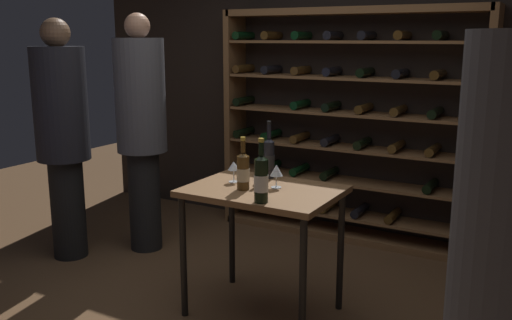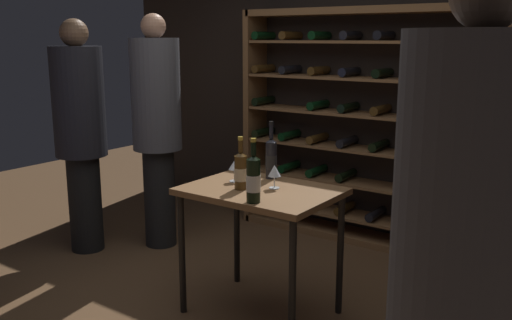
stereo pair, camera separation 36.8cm
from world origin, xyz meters
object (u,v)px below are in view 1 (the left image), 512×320
at_px(person_bystander_dark_jacket, 141,122).
at_px(wine_glass_stemmed_left, 234,167).
at_px(wine_crate, 512,301).
at_px(wine_bottle_green_slim, 243,171).
at_px(wine_bottle_red_label, 269,158).
at_px(wine_rack, 347,126).
at_px(wine_glass_stemmed_right, 276,171).
at_px(person_bystander_red_print, 62,129).
at_px(tasting_table, 263,204).
at_px(wine_bottle_black_capsule, 261,179).

bearing_deg(person_bystander_dark_jacket, wine_glass_stemmed_left, -96.27).
relative_size(wine_crate, wine_glass_stemmed_left, 3.38).
bearing_deg(wine_crate, wine_bottle_green_slim, -154.84).
bearing_deg(wine_bottle_red_label, wine_rack, 88.46).
bearing_deg(person_bystander_dark_jacket, wine_glass_stemmed_right, -91.68).
bearing_deg(person_bystander_red_print, tasting_table, 168.11).
xyz_separation_m(tasting_table, person_bystander_dark_jacket, (-1.45, 0.53, 0.35)).
bearing_deg(wine_rack, person_bystander_dark_jacket, -141.27).
bearing_deg(wine_rack, wine_bottle_black_capsule, -84.05).
distance_m(tasting_table, wine_glass_stemmed_left, 0.32).
bearing_deg(person_bystander_dark_jacket, wine_rack, -35.49).
bearing_deg(wine_crate, wine_glass_stemmed_right, -157.00).
xyz_separation_m(wine_glass_stemmed_right, wine_glass_stemmed_left, (-0.31, -0.01, -0.00)).
height_order(wine_rack, wine_bottle_green_slim, wine_rack).
relative_size(person_bystander_dark_jacket, wine_bottle_green_slim, 5.90).
relative_size(wine_bottle_black_capsule, wine_bottle_red_label, 0.97).
xyz_separation_m(wine_rack, person_bystander_dark_jacket, (-1.39, -1.12, 0.08)).
height_order(person_bystander_red_print, wine_glass_stemmed_right, person_bystander_red_print).
xyz_separation_m(wine_crate, wine_bottle_green_slim, (-1.56, -0.73, 0.82)).
distance_m(person_bystander_red_print, wine_bottle_green_slim, 1.80).
bearing_deg(person_bystander_red_print, wine_glass_stemmed_left, 169.14).
distance_m(person_bystander_dark_jacket, wine_glass_stemmed_left, 1.31).
bearing_deg(wine_bottle_black_capsule, wine_glass_stemmed_left, 140.36).
xyz_separation_m(wine_bottle_green_slim, wine_glass_stemmed_right, (0.16, 0.14, -0.01)).
bearing_deg(wine_bottle_black_capsule, tasting_table, 116.72).
xyz_separation_m(wine_bottle_black_capsule, wine_glass_stemmed_left, (-0.39, 0.32, -0.04)).
bearing_deg(wine_glass_stemmed_left, person_bystander_red_print, 178.79).
height_order(wine_crate, wine_bottle_black_capsule, wine_bottle_black_capsule).
distance_m(wine_rack, tasting_table, 1.67).
distance_m(wine_rack, wine_bottle_green_slim, 1.74).
height_order(tasting_table, wine_glass_stemmed_left, wine_glass_stemmed_left).
xyz_separation_m(wine_rack, wine_glass_stemmed_right, (0.13, -1.60, -0.06)).
height_order(person_bystander_red_print, wine_bottle_red_label, person_bystander_red_print).
xyz_separation_m(tasting_table, wine_bottle_red_label, (-0.10, 0.26, 0.24)).
bearing_deg(wine_glass_stemmed_right, person_bystander_dark_jacket, 162.55).
height_order(wine_bottle_black_capsule, wine_bottle_red_label, wine_bottle_red_label).
relative_size(wine_rack, wine_glass_stemmed_right, 15.63).
distance_m(tasting_table, wine_bottle_green_slim, 0.26).
bearing_deg(wine_bottle_green_slim, wine_glass_stemmed_left, 139.25).
distance_m(wine_crate, wine_bottle_black_capsule, 1.82).
xyz_separation_m(wine_rack, wine_bottle_green_slim, (-0.04, -1.74, -0.05)).
relative_size(tasting_table, wine_crate, 1.98).
distance_m(wine_bottle_black_capsule, wine_bottle_red_label, 0.59).
distance_m(wine_bottle_green_slim, wine_glass_stemmed_right, 0.22).
relative_size(wine_rack, wine_bottle_black_capsule, 6.27).
bearing_deg(wine_rack, wine_bottle_red_label, -91.54).
relative_size(wine_bottle_black_capsule, wine_bottle_green_slim, 1.12).
height_order(person_bystander_red_print, wine_crate, person_bystander_red_print).
xyz_separation_m(tasting_table, wine_bottle_black_capsule, (0.14, -0.28, 0.25)).
bearing_deg(wine_crate, wine_rack, 146.59).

